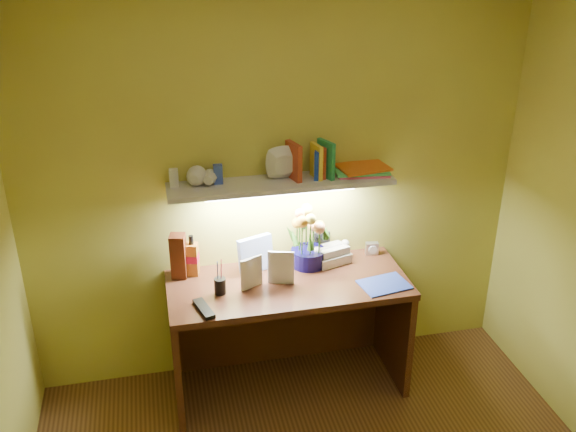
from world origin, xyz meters
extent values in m
cube|color=#34170E|center=(0.00, 1.20, 0.38)|extent=(1.40, 0.60, 0.75)
cube|color=#A8A8AC|center=(0.59, 1.42, 0.79)|extent=(0.08, 0.05, 0.08)
cube|color=#4F1E0D|center=(-0.61, 1.41, 0.89)|extent=(0.10, 0.10, 0.27)
cylinder|color=black|center=(-0.40, 1.17, 0.83)|extent=(0.08, 0.08, 0.16)
cube|color=black|center=(-0.51, 1.01, 0.76)|extent=(0.11, 0.21, 0.02)
cube|color=#2F46A9|center=(0.53, 1.05, 0.75)|extent=(0.30, 0.24, 0.01)
imported|color=beige|center=(-0.28, 1.16, 0.85)|extent=(0.14, 0.07, 0.20)
imported|color=silver|center=(-0.12, 1.22, 0.85)|extent=(0.15, 0.06, 0.21)
cube|color=silver|center=(0.00, 1.38, 1.30)|extent=(1.30, 0.25, 0.03)
imported|color=silver|center=(-0.49, 1.37, 1.36)|extent=(0.14, 0.14, 0.09)
imported|color=silver|center=(-0.42, 1.36, 1.36)|extent=(0.11, 0.11, 0.08)
imported|color=silver|center=(0.02, 1.37, 1.34)|extent=(0.22, 0.22, 0.05)
cube|color=silver|center=(-0.60, 1.42, 1.37)|extent=(0.05, 0.04, 0.11)
cube|color=#2F46A9|center=(-0.36, 1.42, 1.37)|extent=(0.05, 0.04, 0.11)
cube|color=#A6371E|center=(0.07, 1.39, 1.42)|extent=(0.07, 0.15, 0.22)
cube|color=yellow|center=(0.21, 1.38, 1.42)|extent=(0.05, 0.13, 0.20)
cube|color=#1435AB|center=(0.21, 1.39, 1.40)|extent=(0.06, 0.13, 0.17)
cube|color=#258C4B|center=(0.26, 1.38, 1.42)|extent=(0.08, 0.14, 0.22)
cube|color=#A6371E|center=(0.26, 1.40, 1.41)|extent=(0.06, 0.13, 0.18)
cube|color=#FD5B91|center=(0.49, 1.41, 1.32)|extent=(0.33, 0.26, 0.01)
cube|color=#4ED576|center=(0.48, 1.42, 1.34)|extent=(0.33, 0.26, 0.01)
cube|color=orange|center=(0.50, 1.40, 1.35)|extent=(0.31, 0.25, 0.01)
camera|label=1|loc=(-0.71, -1.94, 2.68)|focal=40.00mm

